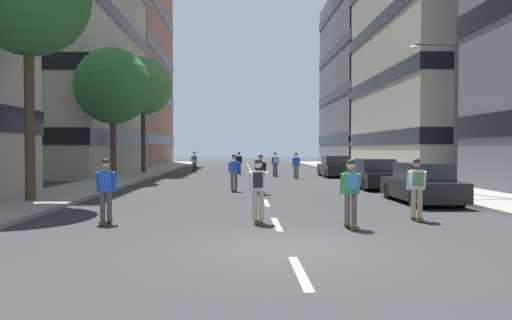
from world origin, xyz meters
TOP-DOWN VIEW (x-y plane):
  - ground_plane at (0.00, 23.68)m, footprint 142.11×142.11m
  - sidewalk_left at (-8.74, 26.64)m, footprint 3.38×65.13m
  - sidewalk_right at (8.74, 26.64)m, footprint 3.38×65.13m
  - lane_markings at (0.00, 25.50)m, footprint 0.16×57.20m
  - building_left_far at (-16.88, 48.19)m, footprint 13.03×19.22m
  - building_right_far at (16.88, 48.19)m, footprint 13.03×19.42m
  - parked_car_near at (5.85, 24.17)m, footprint 1.82×4.40m
  - parked_car_mid at (5.85, 14.18)m, footprint 1.82×4.40m
  - parked_car_far at (5.85, 7.77)m, footprint 1.82×4.40m
  - street_tree_mid at (-8.74, 19.47)m, footprint 4.62×4.62m
  - street_tree_far at (-8.74, 28.56)m, footprint 4.63×4.63m
  - streetlamp_right at (8.03, 10.52)m, footprint 2.13×0.30m
  - skater_0 at (4.05, 3.52)m, footprint 0.55×0.92m
  - skater_1 at (-0.06, 11.38)m, footprint 0.57×0.92m
  - skater_2 at (1.60, 24.74)m, footprint 0.56×0.92m
  - skater_3 at (-4.91, 31.29)m, footprint 0.57×0.92m
  - skater_4 at (-0.49, 3.21)m, footprint 0.55×0.91m
  - skater_5 at (2.84, 22.33)m, footprint 0.53×0.90m
  - skater_6 at (-1.27, 12.83)m, footprint 0.55×0.91m
  - skater_7 at (-1.06, 28.25)m, footprint 0.56×0.92m
  - skater_8 at (-4.66, 3.27)m, footprint 0.54×0.91m
  - skater_9 at (1.86, 2.28)m, footprint 0.54×0.91m

SIDE VIEW (x-z plane):
  - ground_plane at x=0.00m, z-range 0.00..0.00m
  - lane_markings at x=0.00m, z-range 0.00..0.01m
  - sidewalk_left at x=-8.74m, z-range 0.00..0.14m
  - sidewalk_right at x=8.74m, z-range 0.00..0.14m
  - parked_car_near at x=5.85m, z-range -0.06..1.46m
  - parked_car_mid at x=5.85m, z-range -0.06..1.46m
  - parked_car_far at x=5.85m, z-range -0.06..1.46m
  - skater_1 at x=-0.06m, z-range 0.10..1.87m
  - skater_5 at x=2.84m, z-range 0.10..1.87m
  - skater_6 at x=-1.27m, z-range 0.10..1.87m
  - skater_7 at x=-1.06m, z-range 0.10..1.87m
  - skater_8 at x=-4.66m, z-range 0.10..1.87m
  - skater_0 at x=4.05m, z-range 0.13..1.90m
  - skater_2 at x=1.60m, z-range 0.13..1.90m
  - skater_3 at x=-4.91m, z-range 0.13..1.90m
  - skater_4 at x=-0.49m, z-range 0.13..1.90m
  - skater_9 at x=1.86m, z-range 0.13..1.90m
  - streetlamp_right at x=8.03m, z-range 0.89..7.39m
  - street_tree_mid at x=-8.74m, z-range 1.83..9.86m
  - street_tree_far at x=-8.74m, z-range 2.41..11.65m
  - building_right_far at x=16.88m, z-range 0.09..21.39m
  - building_left_far at x=-16.88m, z-range 0.09..36.08m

